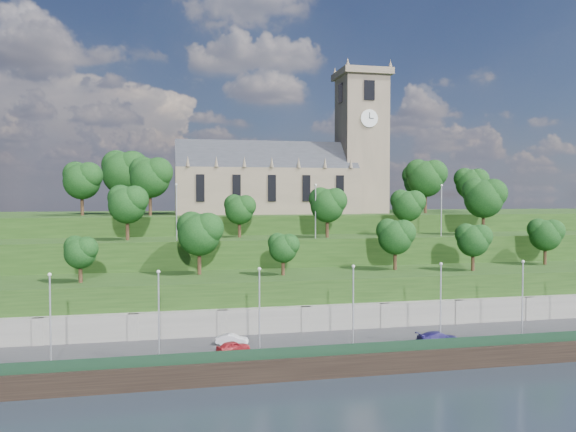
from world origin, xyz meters
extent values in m
plane|color=black|center=(0.00, 0.00, 0.00)|extent=(320.00, 320.00, 0.00)
cube|color=#2D2D30|center=(0.00, 6.00, 1.00)|extent=(160.00, 12.00, 2.00)
cube|color=black|center=(0.00, -0.05, 1.10)|extent=(160.00, 0.50, 2.20)
cube|color=#16311F|center=(0.00, 0.60, 2.60)|extent=(160.00, 0.10, 1.20)
cube|color=slate|center=(0.00, 12.00, 2.50)|extent=(160.00, 2.00, 5.00)
cube|color=slate|center=(-35.00, 11.20, 2.50)|extent=(1.20, 0.60, 5.00)
cube|color=slate|center=(-25.00, 11.20, 2.50)|extent=(1.20, 0.60, 5.00)
cube|color=slate|center=(-15.00, 11.20, 2.50)|extent=(1.20, 0.60, 5.00)
cube|color=slate|center=(-5.00, 11.20, 2.50)|extent=(1.20, 0.60, 5.00)
cube|color=slate|center=(5.00, 11.20, 2.50)|extent=(1.20, 0.60, 5.00)
cube|color=slate|center=(15.00, 11.20, 2.50)|extent=(1.20, 0.60, 5.00)
cube|color=slate|center=(25.00, 11.20, 2.50)|extent=(1.20, 0.60, 5.00)
cube|color=#1C3712|center=(0.00, 18.00, 4.00)|extent=(160.00, 12.00, 8.00)
cube|color=#1C3712|center=(0.00, 29.00, 6.00)|extent=(160.00, 10.00, 12.00)
cube|color=#1C3712|center=(0.00, 50.00, 7.50)|extent=(160.00, 32.00, 15.00)
cube|color=#6C5D4B|center=(-4.00, 46.00, 19.00)|extent=(32.00, 12.00, 8.00)
cube|color=#26282E|center=(-4.00, 46.00, 23.00)|extent=(32.00, 10.18, 10.18)
cone|color=#6C5D4B|center=(-18.00, 40.00, 23.90)|extent=(0.70, 0.70, 1.80)
cone|color=#6C5D4B|center=(-13.33, 40.00, 23.90)|extent=(0.70, 0.70, 1.80)
cone|color=#6C5D4B|center=(-8.67, 40.00, 23.90)|extent=(0.70, 0.70, 1.80)
cone|color=#6C5D4B|center=(-4.00, 40.00, 23.90)|extent=(0.70, 0.70, 1.80)
cone|color=#6C5D4B|center=(0.67, 40.00, 23.90)|extent=(0.70, 0.70, 1.80)
cone|color=#6C5D4B|center=(5.33, 40.00, 23.90)|extent=(0.70, 0.70, 1.80)
cone|color=#6C5D4B|center=(10.00, 40.00, 23.90)|extent=(0.70, 0.70, 1.80)
cube|color=black|center=(-16.00, 39.92, 19.50)|extent=(1.40, 0.25, 4.50)
cube|color=black|center=(-10.00, 39.92, 19.50)|extent=(1.40, 0.25, 4.50)
cube|color=black|center=(-4.00, 39.92, 19.50)|extent=(1.40, 0.25, 4.50)
cube|color=black|center=(2.00, 39.92, 19.50)|extent=(1.40, 0.25, 4.50)
cube|color=black|center=(8.00, 39.92, 19.50)|extent=(1.40, 0.25, 4.50)
cube|color=#6C5D4B|center=(14.00, 46.00, 27.50)|extent=(8.00, 8.00, 25.00)
cube|color=#6C5D4B|center=(14.00, 46.00, 40.60)|extent=(9.20, 9.20, 1.20)
cone|color=#6C5D4B|center=(10.00, 42.00, 41.80)|extent=(0.80, 0.80, 1.60)
cone|color=#6C5D4B|center=(10.00, 50.00, 41.80)|extent=(0.80, 0.80, 1.60)
cone|color=#6C5D4B|center=(18.00, 42.00, 41.80)|extent=(0.80, 0.80, 1.60)
cone|color=#6C5D4B|center=(18.00, 50.00, 41.80)|extent=(0.80, 0.80, 1.60)
cube|color=black|center=(14.00, 41.92, 37.00)|extent=(2.00, 0.25, 3.50)
cube|color=black|center=(14.00, 50.08, 37.00)|extent=(2.00, 0.25, 3.50)
cube|color=black|center=(9.92, 46.00, 37.00)|extent=(0.25, 2.00, 3.50)
cube|color=black|center=(18.08, 46.00, 37.00)|extent=(0.25, 2.00, 3.50)
cylinder|color=white|center=(14.00, 41.88, 32.00)|extent=(3.20, 0.30, 3.20)
cylinder|color=white|center=(18.12, 46.00, 32.00)|extent=(0.30, 3.20, 3.20)
cube|color=black|center=(14.00, 41.70, 32.50)|extent=(0.12, 0.05, 1.10)
cube|color=black|center=(14.40, 41.70, 32.00)|extent=(0.80, 0.05, 0.12)
cylinder|color=#321F13|center=(-31.28, 16.00, 9.20)|extent=(0.47, 0.47, 2.40)
sphere|color=black|center=(-31.28, 16.00, 11.52)|extent=(3.73, 3.73, 3.73)
sphere|color=black|center=(-30.54, 15.63, 12.08)|extent=(2.80, 2.80, 2.80)
sphere|color=black|center=(-31.94, 16.47, 12.27)|extent=(2.61, 2.61, 2.61)
cylinder|color=#321F13|center=(-17.18, 20.00, 9.77)|extent=(0.52, 0.52, 3.54)
sphere|color=black|center=(-17.18, 20.00, 13.20)|extent=(5.51, 5.51, 5.51)
sphere|color=black|center=(-16.08, 19.45, 14.02)|extent=(4.13, 4.13, 4.13)
sphere|color=black|center=(-18.15, 20.69, 14.30)|extent=(3.86, 3.86, 3.86)
cylinder|color=#321F13|center=(-6.65, 17.00, 9.18)|extent=(0.46, 0.46, 2.36)
sphere|color=black|center=(-6.65, 17.00, 11.46)|extent=(3.67, 3.67, 3.67)
sphere|color=black|center=(-5.91, 16.63, 12.01)|extent=(2.75, 2.75, 2.75)
sphere|color=black|center=(-7.29, 17.46, 12.20)|extent=(2.57, 2.57, 2.57)
cylinder|color=#321F13|center=(9.56, 19.00, 9.53)|extent=(0.50, 0.50, 3.06)
sphere|color=black|center=(9.56, 19.00, 12.48)|extent=(4.76, 4.76, 4.76)
sphere|color=black|center=(10.51, 18.52, 13.20)|extent=(3.57, 3.57, 3.57)
sphere|color=black|center=(8.73, 19.59, 13.44)|extent=(3.33, 3.33, 3.33)
cylinder|color=#321F13|center=(19.63, 16.00, 9.39)|extent=(0.48, 0.48, 2.78)
sphere|color=black|center=(19.63, 16.00, 12.08)|extent=(4.33, 4.33, 4.33)
sphere|color=black|center=(20.50, 15.57, 12.73)|extent=(3.25, 3.25, 3.25)
sphere|color=black|center=(18.87, 16.54, 12.95)|extent=(3.03, 3.03, 3.03)
cylinder|color=#321F13|center=(33.75, 20.00, 9.48)|extent=(0.49, 0.49, 2.95)
sphere|color=black|center=(33.75, 20.00, 12.33)|extent=(4.59, 4.59, 4.59)
sphere|color=black|center=(34.66, 19.54, 13.02)|extent=(3.44, 3.44, 3.44)
sphere|color=black|center=(32.94, 20.57, 13.25)|extent=(3.21, 3.21, 3.21)
cylinder|color=#321F13|center=(-26.76, 28.00, 13.68)|extent=(0.51, 0.51, 3.37)
sphere|color=black|center=(-26.76, 28.00, 16.94)|extent=(5.23, 5.23, 5.23)
sphere|color=black|center=(-25.72, 27.48, 17.72)|extent=(3.93, 3.93, 3.93)
sphere|color=black|center=(-27.68, 28.65, 17.98)|extent=(3.66, 3.66, 3.66)
cylinder|color=#321F13|center=(-10.72, 30.00, 13.39)|extent=(0.48, 0.48, 2.78)
sphere|color=black|center=(-10.72, 30.00, 16.08)|extent=(4.33, 4.33, 4.33)
sphere|color=black|center=(-9.86, 29.57, 16.73)|extent=(3.25, 3.25, 3.25)
sphere|color=black|center=(-11.48, 30.54, 16.95)|extent=(3.03, 3.03, 3.03)
cylinder|color=#321F13|center=(2.07, 27.00, 13.62)|extent=(0.50, 0.50, 3.24)
sphere|color=black|center=(2.07, 27.00, 16.75)|extent=(5.04, 5.04, 5.04)
sphere|color=black|center=(3.08, 26.50, 17.51)|extent=(3.78, 3.78, 3.78)
sphere|color=black|center=(1.19, 27.63, 17.76)|extent=(3.53, 3.53, 3.53)
cylinder|color=#321F13|center=(15.75, 29.00, 13.55)|extent=(0.50, 0.50, 3.10)
sphere|color=black|center=(15.75, 29.00, 16.55)|extent=(4.83, 4.83, 4.83)
sphere|color=black|center=(16.71, 28.52, 17.28)|extent=(3.62, 3.62, 3.62)
sphere|color=black|center=(14.90, 29.60, 17.52)|extent=(3.38, 3.38, 3.38)
cylinder|color=#321F13|center=(27.76, 27.00, 13.95)|extent=(0.53, 0.53, 3.91)
sphere|color=black|center=(27.76, 27.00, 17.73)|extent=(6.08, 6.08, 6.08)
sphere|color=black|center=(28.97, 26.39, 18.64)|extent=(4.56, 4.56, 4.56)
sphere|color=black|center=(26.69, 27.76, 18.94)|extent=(4.25, 4.25, 4.25)
cylinder|color=#321F13|center=(-34.82, 42.00, 16.89)|extent=(0.53, 0.53, 3.79)
sphere|color=black|center=(-34.82, 42.00, 20.55)|extent=(5.89, 5.89, 5.89)
sphere|color=black|center=(-33.65, 41.41, 21.44)|extent=(4.42, 4.42, 4.42)
sphere|color=black|center=(-35.85, 42.74, 21.73)|extent=(4.12, 4.12, 4.12)
cylinder|color=#321F13|center=(-28.71, 48.00, 17.41)|extent=(0.57, 0.57, 4.81)
sphere|color=black|center=(-28.71, 48.00, 22.06)|extent=(7.49, 7.49, 7.49)
sphere|color=black|center=(-27.21, 47.25, 23.18)|extent=(5.61, 5.61, 5.61)
sphere|color=black|center=(-30.02, 48.94, 23.56)|extent=(5.24, 5.24, 5.24)
cylinder|color=#321F13|center=(-24.04, 40.00, 17.06)|extent=(0.54, 0.54, 4.13)
sphere|color=black|center=(-24.04, 40.00, 21.05)|extent=(6.42, 6.42, 6.42)
sphere|color=black|center=(-22.76, 39.36, 22.02)|extent=(4.82, 4.82, 4.82)
sphere|color=black|center=(-25.17, 40.80, 22.34)|extent=(4.49, 4.49, 4.49)
cylinder|color=#321F13|center=(25.01, 42.00, 17.14)|extent=(0.55, 0.55, 4.27)
sphere|color=black|center=(25.01, 42.00, 21.27)|extent=(6.65, 6.65, 6.65)
sphere|color=black|center=(26.34, 41.34, 22.27)|extent=(4.99, 4.99, 4.99)
sphere|color=black|center=(23.84, 42.83, 22.60)|extent=(4.65, 4.65, 4.65)
cylinder|color=#321F13|center=(27.64, 50.00, 17.04)|extent=(0.54, 0.54, 4.07)
sphere|color=black|center=(27.64, 50.00, 20.97)|extent=(6.33, 6.33, 6.33)
sphere|color=black|center=(28.90, 49.37, 21.92)|extent=(4.75, 4.75, 4.75)
sphere|color=black|center=(26.53, 50.79, 22.24)|extent=(4.43, 4.43, 4.43)
cylinder|color=#321F13|center=(35.26, 44.00, 16.83)|extent=(0.52, 0.52, 3.66)
sphere|color=black|center=(35.26, 44.00, 20.37)|extent=(5.70, 5.70, 5.70)
sphere|color=black|center=(36.40, 43.43, 21.22)|extent=(4.27, 4.27, 4.27)
sphere|color=black|center=(34.26, 44.71, 21.51)|extent=(3.99, 3.99, 3.99)
cylinder|color=#B2B2B7|center=(-32.00, 2.50, 6.37)|extent=(0.16, 0.16, 8.75)
sphere|color=silver|center=(-32.00, 2.50, 10.87)|extent=(0.36, 0.36, 0.36)
cylinder|color=#B2B2B7|center=(-22.00, 2.50, 6.37)|extent=(0.16, 0.16, 8.75)
sphere|color=silver|center=(-22.00, 2.50, 10.87)|extent=(0.36, 0.36, 0.36)
cylinder|color=#B2B2B7|center=(-12.00, 2.50, 6.37)|extent=(0.16, 0.16, 8.75)
sphere|color=silver|center=(-12.00, 2.50, 10.87)|extent=(0.36, 0.36, 0.36)
cylinder|color=#B2B2B7|center=(-2.00, 2.50, 6.37)|extent=(0.16, 0.16, 8.75)
sphere|color=silver|center=(-2.00, 2.50, 10.87)|extent=(0.36, 0.36, 0.36)
cylinder|color=#B2B2B7|center=(8.00, 2.50, 6.37)|extent=(0.16, 0.16, 8.75)
sphere|color=silver|center=(8.00, 2.50, 10.87)|extent=(0.36, 0.36, 0.36)
cylinder|color=#B2B2B7|center=(18.00, 2.50, 6.37)|extent=(0.16, 0.16, 8.75)
sphere|color=silver|center=(18.00, 2.50, 10.87)|extent=(0.36, 0.36, 0.36)
cylinder|color=#B2B2B7|center=(-20.00, 26.00, 15.85)|extent=(0.16, 0.16, 7.70)
sphere|color=silver|center=(-20.00, 26.00, 19.82)|extent=(0.36, 0.36, 0.36)
cylinder|color=#B2B2B7|center=(0.00, 26.00, 15.85)|extent=(0.16, 0.16, 7.70)
sphere|color=silver|center=(0.00, 26.00, 19.82)|extent=(0.36, 0.36, 0.36)
cylinder|color=#B2B2B7|center=(20.00, 26.00, 15.85)|extent=(0.16, 0.16, 7.70)
sphere|color=silver|center=(20.00, 26.00, 19.82)|extent=(0.36, 0.36, 0.36)
imported|color=#A31B23|center=(-14.52, 3.99, 2.61)|extent=(3.85, 2.71, 1.22)
imported|color=#BABABF|center=(-14.31, 7.11, 2.58)|extent=(3.70, 2.13, 1.15)
imported|color=navy|center=(7.81, 2.54, 2.71)|extent=(4.97, 2.24, 1.41)
camera|label=1|loc=(-20.73, -53.57, 18.42)|focal=35.00mm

